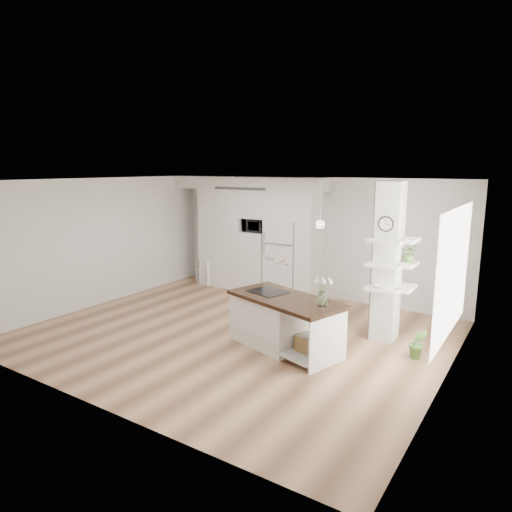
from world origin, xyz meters
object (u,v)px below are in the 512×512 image
(refrigerator, at_px, (284,258))
(bookshelf, at_px, (207,273))
(kitchen_island, at_px, (277,319))
(floor_plant_a, at_px, (418,343))

(refrigerator, xyz_separation_m, bookshelf, (-2.14, -0.19, -0.60))
(kitchen_island, relative_size, floor_plant_a, 4.29)
(refrigerator, bearing_deg, kitchen_island, -62.80)
(refrigerator, height_order, floor_plant_a, refrigerator)
(refrigerator, relative_size, bookshelf, 2.78)
(refrigerator, xyz_separation_m, kitchen_island, (1.41, -2.75, -0.42))
(refrigerator, relative_size, floor_plant_a, 3.55)
(refrigerator, bearing_deg, bookshelf, -174.91)
(floor_plant_a, bearing_deg, refrigerator, 150.04)
(kitchen_island, relative_size, bookshelf, 3.37)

